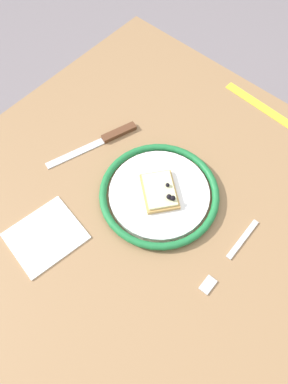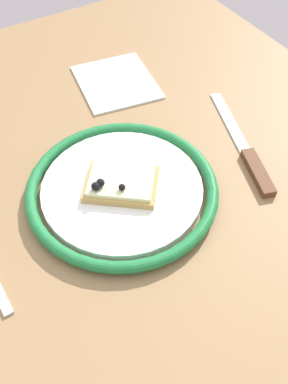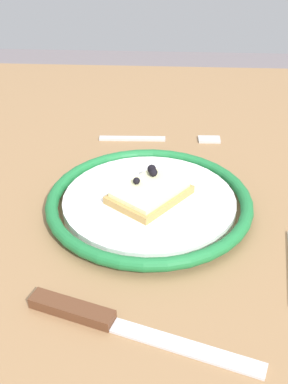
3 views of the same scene
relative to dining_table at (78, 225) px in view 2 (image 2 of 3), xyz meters
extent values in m
plane|color=slate|center=(0.00, 0.00, -0.64)|extent=(6.00, 6.00, 0.00)
cube|color=#936D47|center=(0.00, 0.00, 0.07)|extent=(1.04, 0.96, 0.03)
cylinder|color=#4C4742|center=(0.46, 0.42, -0.29)|extent=(0.05, 0.05, 0.69)
cylinder|color=white|center=(0.06, -0.05, 0.09)|extent=(0.23, 0.23, 0.02)
torus|color=#1E7238|center=(0.06, -0.05, 0.10)|extent=(0.27, 0.27, 0.02)
cube|color=tan|center=(0.06, -0.04, 0.11)|extent=(0.12, 0.12, 0.01)
cube|color=beige|center=(0.06, -0.04, 0.12)|extent=(0.11, 0.10, 0.01)
sphere|color=black|center=(0.05, -0.06, 0.12)|extent=(0.01, 0.01, 0.01)
sphere|color=black|center=(0.02, -0.04, 0.12)|extent=(0.01, 0.01, 0.01)
sphere|color=black|center=(0.03, -0.04, 0.12)|extent=(0.01, 0.01, 0.01)
cube|color=silver|center=(0.29, 0.00, 0.09)|extent=(0.06, 0.15, 0.00)
cube|color=#59331E|center=(0.25, -0.11, 0.09)|extent=(0.05, 0.09, 0.01)
cube|color=white|center=(0.18, 0.19, 0.09)|extent=(0.15, 0.17, 0.00)
camera|label=1|loc=(-0.19, 0.29, 0.85)|focal=36.03mm
camera|label=2|loc=(-0.12, -0.41, 0.57)|focal=41.34mm
camera|label=3|loc=(0.60, -0.02, 0.46)|focal=46.67mm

